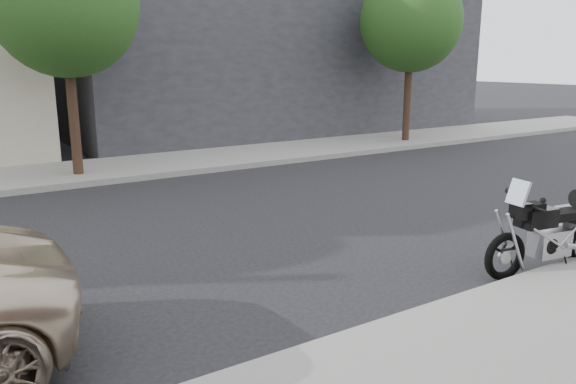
% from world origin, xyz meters
% --- Properties ---
extents(ground, '(120.00, 120.00, 0.00)m').
position_xyz_m(ground, '(0.00, 0.00, 0.00)').
color(ground, black).
rests_on(ground, ground).
extents(far_sidewalk, '(44.00, 3.00, 0.15)m').
position_xyz_m(far_sidewalk, '(0.00, -6.50, 0.07)').
color(far_sidewalk, gray).
rests_on(far_sidewalk, ground).
extents(far_building_dark, '(16.00, 11.00, 7.00)m').
position_xyz_m(far_building_dark, '(-7.00, -13.50, 3.50)').
color(far_building_dark, '#2B2A30').
rests_on(far_building_dark, ground).
extents(street_tree_left, '(3.40, 3.40, 5.70)m').
position_xyz_m(street_tree_left, '(-9.00, -6.00, 4.14)').
color(street_tree_left, '#382419').
rests_on(street_tree_left, far_sidewalk).
extents(street_tree_mid, '(3.40, 3.40, 5.70)m').
position_xyz_m(street_tree_mid, '(2.00, -6.00, 4.14)').
color(street_tree_mid, '#382419').
rests_on(street_tree_mid, far_sidewalk).
extents(motorcycle, '(2.14, 0.74, 1.36)m').
position_xyz_m(motorcycle, '(-2.14, 3.90, 0.59)').
color(motorcycle, black).
rests_on(motorcycle, ground).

